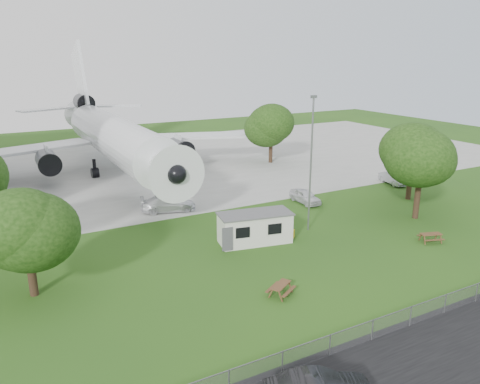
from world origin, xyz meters
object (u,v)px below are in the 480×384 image
picnic_west (281,295)px  picnic_east (430,242)px  site_cabin (255,228)px  airliner (112,135)px

picnic_west → picnic_east: (16.31, 1.59, 0.00)m
site_cabin → picnic_east: (13.19, -7.16, -1.31)m
picnic_west → airliner: bearing=61.4°
airliner → picnic_west: bearing=-88.0°
airliner → picnic_west: (1.35, -38.59, -5.27)m
airliner → site_cabin: 30.43m
site_cabin → picnic_west: size_ratio=3.86×
picnic_west → picnic_east: 16.39m
site_cabin → picnic_west: site_cabin is taller
airliner → picnic_east: airliner is taller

